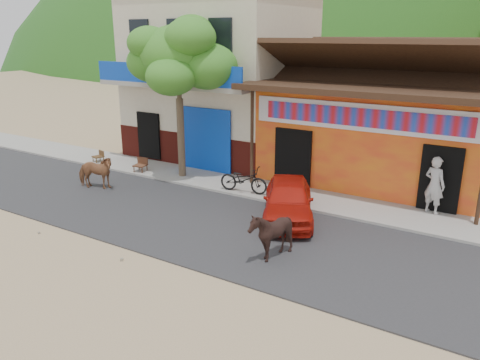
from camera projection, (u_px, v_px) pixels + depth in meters
The scene contains 13 objects.
ground at pixel (183, 268), 11.40m from camera, with size 120.00×120.00×0.00m, color #9E825B.
road at pixel (237, 231), 13.43m from camera, with size 60.00×5.00×0.04m, color #28282B.
sidewalk at pixel (290, 196), 16.26m from camera, with size 60.00×2.00×0.12m, color gray.
dance_club at pixel (384, 133), 17.99m from camera, with size 8.00×6.00×3.60m, color orange.
cafe_building at pixel (222, 78), 21.22m from camera, with size 7.00×6.00×7.00m, color beige.
tree at pixel (179, 99), 17.48m from camera, with size 3.00×3.00×6.00m, color #2D721E, non-canonical shape.
cow_tan at pixel (95, 172), 16.89m from camera, with size 0.66×1.46×1.23m, color #935E3B.
cow_dark at pixel (271, 234), 11.58m from camera, with size 1.06×1.19×1.31m, color black.
red_car at pixel (288, 199), 14.13m from camera, with size 1.46×3.63×1.24m, color #B5180C.
scooter at pixel (244, 179), 16.30m from camera, with size 0.62×1.77×0.93m, color black.
pedestrian at pixel (435, 185), 14.29m from camera, with size 0.66×0.43×1.81m, color #BDBDBD.
cafe_chair_left at pixel (98, 152), 20.21m from camera, with size 0.41×0.41×0.88m, color #4C3519, non-canonical shape.
cafe_chair_right at pixel (140, 159), 18.75m from camera, with size 0.47×0.47×1.01m, color #4B2419, non-canonical shape.
Camera 1 is at (6.54, -7.99, 5.47)m, focal length 35.00 mm.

